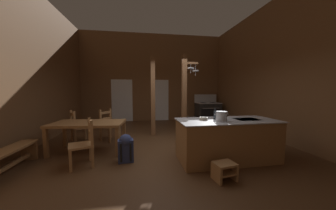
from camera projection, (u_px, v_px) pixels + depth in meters
ground_plane at (166, 152)px, 4.31m from camera, size 7.64×9.50×0.10m
wall_back at (153, 78)px, 8.47m from camera, size 7.64×0.14×4.30m
wall_left at (3, 61)px, 3.58m from camera, size 0.14×9.50×4.30m
wall_right at (291, 68)px, 4.66m from camera, size 0.14×9.50×4.30m
glazed_door_back_left at (122, 101)px, 8.26m from camera, size 1.00×0.01×2.05m
glazed_panel_back_right at (160, 100)px, 8.55m from camera, size 0.84×0.01×2.05m
kitchen_island at (227, 140)px, 3.70m from camera, size 2.18×1.01×0.89m
stove_range at (208, 112)px, 8.20m from camera, size 1.15×0.83×1.32m
support_post_with_pot_rack at (185, 93)px, 5.39m from camera, size 0.55×0.23×2.65m
support_post_center at (153, 96)px, 5.66m from camera, size 0.14×0.14×2.65m
step_stool at (224, 170)px, 2.88m from camera, size 0.40×0.34×0.30m
dining_table at (88, 126)px, 4.19m from camera, size 1.78×1.06×0.74m
ladderback_chair_near_window at (109, 125)px, 5.17m from camera, size 0.62×0.62×0.95m
ladderback_chair_by_post at (84, 144)px, 3.40m from camera, size 0.57×0.57×0.95m
ladderback_chair_at_table_end at (78, 127)px, 4.95m from camera, size 0.61×0.61×0.95m
bench_along_left_wall at (8, 157)px, 3.13m from camera, size 0.36×1.31×0.44m
backpack at (126, 147)px, 3.61m from camera, size 0.34×0.33×0.60m
stockpot_on_counter at (221, 116)px, 3.49m from camera, size 0.30×0.23×0.20m
mixing_bowl_on_counter at (204, 118)px, 3.66m from camera, size 0.18×0.18×0.06m
bottle_tall_on_counter at (215, 115)px, 3.74m from camera, size 0.06×0.06×0.24m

